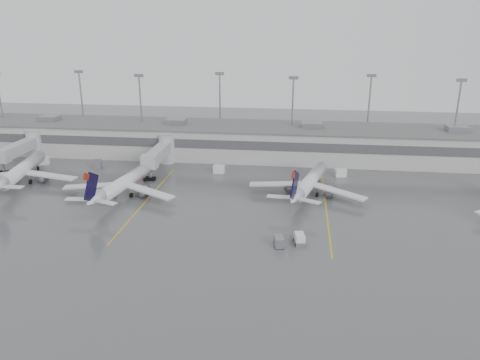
# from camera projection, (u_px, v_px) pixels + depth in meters

# --- Properties ---
(ground) EXTENTS (260.00, 260.00, 0.00)m
(ground) POSITION_uv_depth(u_px,v_px,m) (212.00, 265.00, 67.79)
(ground) COLOR #545457
(ground) RESTS_ON ground
(terminal) EXTENTS (152.00, 17.00, 9.45)m
(terminal) POSITION_uv_depth(u_px,v_px,m) (252.00, 141.00, 120.91)
(terminal) COLOR #AAAAA5
(terminal) RESTS_ON ground
(light_masts) EXTENTS (142.40, 8.00, 20.60)m
(light_masts) POSITION_uv_depth(u_px,v_px,m) (255.00, 107.00, 123.81)
(light_masts) COLOR gray
(light_masts) RESTS_ON ground
(jet_bridge_left) EXTENTS (4.00, 17.20, 7.00)m
(jet_bridge_left) POSITION_uv_depth(u_px,v_px,m) (25.00, 147.00, 116.13)
(jet_bridge_left) COLOR #9D9FA2
(jet_bridge_left) RESTS_ON ground
(jet_bridge_right) EXTENTS (4.00, 17.20, 7.00)m
(jet_bridge_right) POSITION_uv_depth(u_px,v_px,m) (162.00, 152.00, 111.95)
(jet_bridge_right) COLOR #9D9FA2
(jet_bridge_right) RESTS_ON ground
(stand_markings) EXTENTS (105.25, 40.00, 0.01)m
(stand_markings) POSITION_uv_depth(u_px,v_px,m) (234.00, 204.00, 90.34)
(stand_markings) COLOR #E2B70D
(stand_markings) RESTS_ON ground
(jet_far_left) EXTENTS (25.02, 28.29, 9.22)m
(jet_far_left) POSITION_uv_depth(u_px,v_px,m) (20.00, 171.00, 101.14)
(jet_far_left) COLOR silver
(jet_far_left) RESTS_ON ground
(jet_mid_left) EXTENTS (23.91, 26.98, 8.76)m
(jet_mid_left) POSITION_uv_depth(u_px,v_px,m) (123.00, 183.00, 93.88)
(jet_mid_left) COLOR silver
(jet_mid_left) RESTS_ON ground
(jet_mid_right) EXTENTS (23.28, 26.44, 8.73)m
(jet_mid_right) POSITION_uv_depth(u_px,v_px,m) (309.00, 182.00, 94.36)
(jet_mid_right) COLOR silver
(jet_mid_right) RESTS_ON ground
(baggage_tug) EXTENTS (2.17, 2.94, 1.73)m
(baggage_tug) POSITION_uv_depth(u_px,v_px,m) (300.00, 240.00, 74.06)
(baggage_tug) COLOR white
(baggage_tug) RESTS_ON ground
(baggage_cart) EXTENTS (1.84, 2.69, 1.59)m
(baggage_cart) POSITION_uv_depth(u_px,v_px,m) (279.00, 241.00, 73.27)
(baggage_cart) COLOR slate
(baggage_cart) RESTS_ON ground
(gse_uld_a) EXTENTS (3.07, 2.48, 1.89)m
(gse_uld_a) POSITION_uv_depth(u_px,v_px,m) (44.00, 160.00, 115.44)
(gse_uld_a) COLOR white
(gse_uld_a) RESTS_ON ground
(gse_uld_b) EXTENTS (2.59, 1.75, 1.81)m
(gse_uld_b) POSITION_uv_depth(u_px,v_px,m) (219.00, 169.00, 108.74)
(gse_uld_b) COLOR white
(gse_uld_b) RESTS_ON ground
(gse_uld_c) EXTENTS (2.77, 2.16, 1.74)m
(gse_uld_c) POSITION_uv_depth(u_px,v_px,m) (341.00, 173.00, 106.31)
(gse_uld_c) COLOR white
(gse_uld_c) RESTS_ON ground
(gse_loader) EXTENTS (2.69, 3.42, 1.87)m
(gse_loader) POSITION_uv_depth(u_px,v_px,m) (98.00, 164.00, 112.39)
(gse_loader) COLOR slate
(gse_loader) RESTS_ON ground
(cone_a) EXTENTS (0.40, 0.40, 0.64)m
(cone_a) POSITION_uv_depth(u_px,v_px,m) (16.00, 175.00, 106.55)
(cone_a) COLOR #FF4405
(cone_a) RESTS_ON ground
(cone_b) EXTENTS (0.47, 0.47, 0.74)m
(cone_b) POSITION_uv_depth(u_px,v_px,m) (143.00, 178.00, 104.31)
(cone_b) COLOR #FF4405
(cone_b) RESTS_ON ground
(cone_c) EXTENTS (0.44, 0.44, 0.69)m
(cone_c) POSITION_uv_depth(u_px,v_px,m) (280.00, 180.00, 102.88)
(cone_c) COLOR #FF4405
(cone_c) RESTS_ON ground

